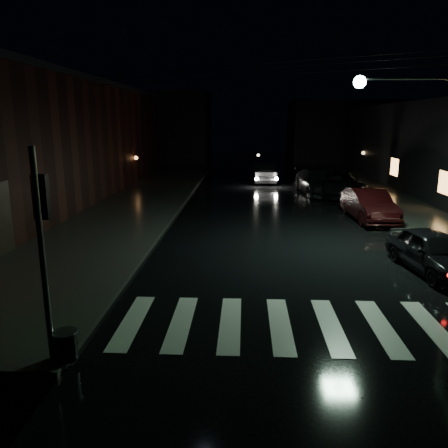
# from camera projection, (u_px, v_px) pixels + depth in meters

# --- Properties ---
(ground) EXTENTS (120.00, 120.00, 0.00)m
(ground) POSITION_uv_depth(u_px,v_px,m) (178.00, 332.00, 10.13)
(ground) COLOR black
(ground) RESTS_ON ground
(sidewalk_left) EXTENTS (6.00, 44.00, 0.15)m
(sidewalk_left) POSITION_uv_depth(u_px,v_px,m) (126.00, 209.00, 23.94)
(sidewalk_left) COLOR #282826
(sidewalk_left) RESTS_ON ground
(sidewalk_right) EXTENTS (4.00, 44.00, 0.15)m
(sidewalk_right) POSITION_uv_depth(u_px,v_px,m) (404.00, 211.00, 23.25)
(sidewalk_right) COLOR #282826
(sidewalk_right) RESTS_ON ground
(building_left) EXTENTS (10.00, 36.00, 7.00)m
(building_left) POSITION_uv_depth(u_px,v_px,m) (13.00, 143.00, 25.42)
(building_left) COLOR black
(building_left) RESTS_ON ground
(building_far_left) EXTENTS (14.00, 10.00, 8.00)m
(building_far_left) POSITION_uv_depth(u_px,v_px,m) (151.00, 127.00, 53.39)
(building_far_left) COLOR black
(building_far_left) RESTS_ON ground
(building_far_right) EXTENTS (14.00, 10.00, 7.00)m
(building_far_right) POSITION_uv_depth(u_px,v_px,m) (349.00, 131.00, 52.40)
(building_far_right) COLOR black
(building_far_right) RESTS_ON ground
(crosswalk) EXTENTS (9.00, 3.00, 0.01)m
(crosswalk) POSITION_uv_depth(u_px,v_px,m) (305.00, 325.00, 10.47)
(crosswalk) COLOR beige
(crosswalk) RESTS_ON ground
(signal_pole_corner) EXTENTS (0.68, 0.61, 4.20)m
(signal_pole_corner) POSITION_uv_depth(u_px,v_px,m) (55.00, 293.00, 8.45)
(signal_pole_corner) COLOR slate
(signal_pole_corner) RESTS_ON ground
(parked_car_a) EXTENTS (2.15, 4.20, 1.37)m
(parked_car_a) POSITION_uv_depth(u_px,v_px,m) (433.00, 252.00, 14.01)
(parked_car_a) COLOR black
(parked_car_a) RESTS_ON ground
(parked_car_b) EXTENTS (1.89, 4.73, 1.53)m
(parked_car_b) POSITION_uv_depth(u_px,v_px,m) (369.00, 205.00, 21.32)
(parked_car_b) COLOR black
(parked_car_b) RESTS_ON ground
(parked_car_c) EXTENTS (2.91, 5.78, 1.61)m
(parked_car_c) POSITION_uv_depth(u_px,v_px,m) (318.00, 182.00, 29.06)
(parked_car_c) COLOR black
(parked_car_c) RESTS_ON ground
(parked_car_d) EXTENTS (2.70, 5.81, 1.61)m
(parked_car_d) POSITION_uv_depth(u_px,v_px,m) (339.00, 184.00, 28.16)
(parked_car_d) COLOR black
(parked_car_d) RESTS_ON ground
(oncoming_car) EXTENTS (1.70, 4.78, 1.57)m
(oncoming_car) POSITION_uv_depth(u_px,v_px,m) (265.00, 172.00, 34.37)
(oncoming_car) COLOR black
(oncoming_car) RESTS_ON ground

